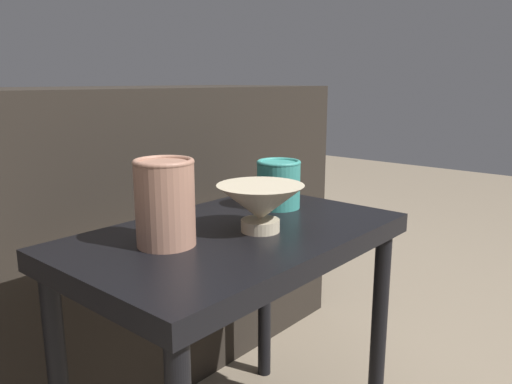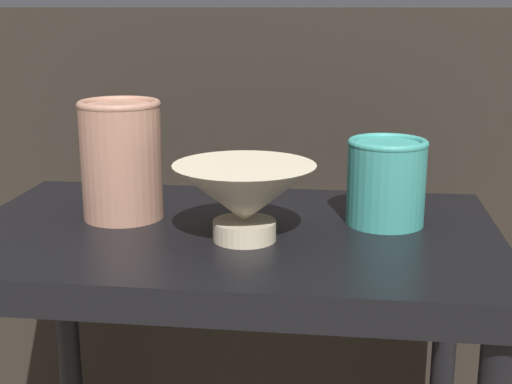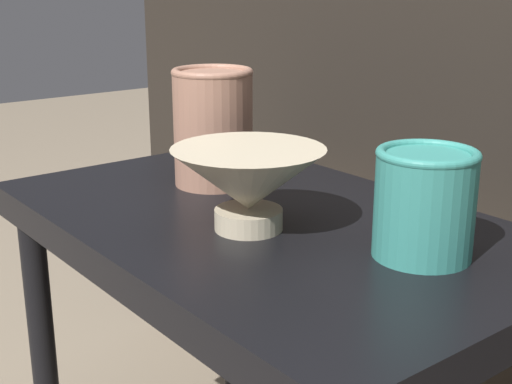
# 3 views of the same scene
# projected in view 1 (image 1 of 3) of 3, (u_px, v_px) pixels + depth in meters

# --- Properties ---
(table) EXTENTS (0.67, 0.41, 0.53)m
(table) POSITION_uv_depth(u_px,v_px,m) (235.00, 263.00, 0.99)
(table) COLOR black
(table) RESTS_ON ground_plane
(couch_backdrop) EXTENTS (1.51, 0.50, 0.80)m
(couch_backdrop) POSITION_uv_depth(u_px,v_px,m) (92.00, 239.00, 1.34)
(couch_backdrop) COLOR black
(couch_backdrop) RESTS_ON ground_plane
(bowl) EXTENTS (0.17, 0.17, 0.09)m
(bowl) POSITION_uv_depth(u_px,v_px,m) (260.00, 204.00, 0.96)
(bowl) COLOR #C1B293
(bowl) RESTS_ON table
(vase_textured_left) EXTENTS (0.11, 0.11, 0.15)m
(vase_textured_left) POSITION_uv_depth(u_px,v_px,m) (165.00, 201.00, 0.87)
(vase_textured_left) COLOR #996B56
(vase_textured_left) RESTS_ON table
(vase_colorful_right) EXTENTS (0.10, 0.10, 0.11)m
(vase_colorful_right) POSITION_uv_depth(u_px,v_px,m) (279.00, 183.00, 1.14)
(vase_colorful_right) COLOR teal
(vase_colorful_right) RESTS_ON table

